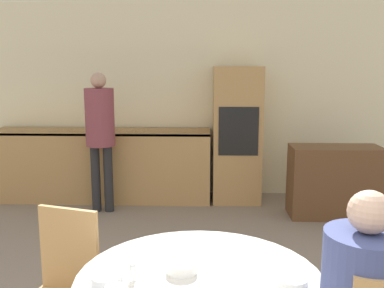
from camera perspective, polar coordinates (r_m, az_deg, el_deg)
wall_back at (r=5.83m, az=0.38°, el=5.95°), size 6.99×0.05×2.60m
kitchen_counter at (r=5.78m, az=-11.90°, el=-2.59°), size 2.85×0.60×0.92m
oven_unit at (r=5.56m, az=5.99°, el=1.25°), size 0.61×0.59×1.74m
sideboard at (r=5.28m, az=18.43°, el=-4.77°), size 1.03×0.45×0.83m
chair_far_left at (r=2.66m, az=-16.99°, el=-17.42°), size 0.50×0.50×0.94m
person_standing at (r=5.16m, az=-12.15°, el=2.25°), size 0.34×0.34×1.67m
bowl_near at (r=2.17m, az=-1.36°, el=-16.09°), size 0.15×0.15×0.05m
bowl_centre at (r=2.10m, az=13.20°, el=-17.39°), size 0.14×0.14×0.04m
bowl_far at (r=2.09m, az=-11.27°, el=-17.35°), size 0.15×0.15×0.05m
salt_shaker at (r=2.10m, az=-7.92°, el=-16.53°), size 0.03×0.03×0.09m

